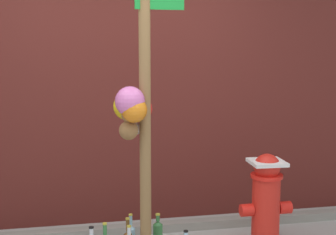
# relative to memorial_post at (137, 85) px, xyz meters

# --- Properties ---
(building_wall) EXTENTS (10.00, 0.20, 3.98)m
(building_wall) POSITION_rel_memorial_post_xyz_m (-0.08, 1.17, 0.55)
(building_wall) COLOR #561E19
(building_wall) RESTS_ON ground_plane
(curb_strip) EXTENTS (8.00, 0.12, 0.08)m
(curb_strip) POSITION_rel_memorial_post_xyz_m (-0.08, 0.73, -1.39)
(curb_strip) COLOR gray
(curb_strip) RESTS_ON ground_plane
(memorial_post) EXTENTS (0.54, 0.50, 2.56)m
(memorial_post) POSITION_rel_memorial_post_xyz_m (0.00, 0.00, 0.00)
(memorial_post) COLOR olive
(memorial_post) RESTS_ON ground_plane
(fire_hydrant) EXTENTS (0.45, 0.30, 0.82)m
(fire_hydrant) POSITION_rel_memorial_post_xyz_m (1.13, 0.19, -1.01)
(fire_hydrant) COLOR red
(fire_hydrant) RESTS_ON ground_plane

